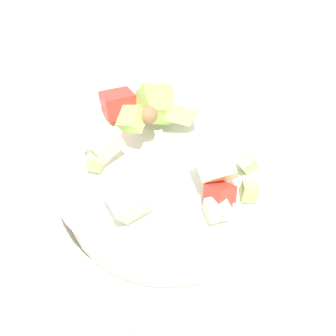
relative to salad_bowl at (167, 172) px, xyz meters
name	(u,v)px	position (x,y,z in m)	size (l,w,h in m)	color
ground_plane	(160,185)	(-0.02, -0.01, -0.05)	(2.40, 2.40, 0.00)	silver
placemat	(160,183)	(-0.02, -0.01, -0.05)	(0.42, 0.37, 0.01)	tan
salad_bowl	(167,172)	(0.00, 0.00, 0.00)	(0.27, 0.27, 0.13)	white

